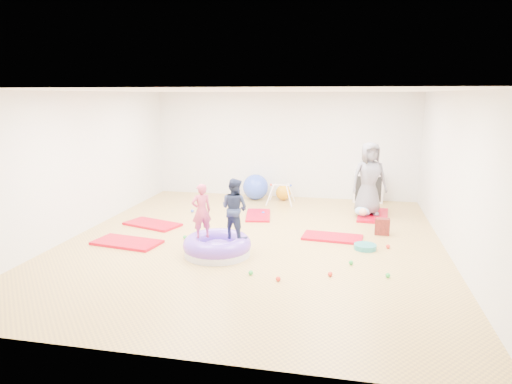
# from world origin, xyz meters

# --- Properties ---
(room) EXTENTS (7.01, 8.01, 2.81)m
(room) POSITION_xyz_m (0.00, 0.00, 1.40)
(room) COLOR gold
(room) RESTS_ON ground
(gym_mat_front_left) EXTENTS (1.33, 0.81, 0.05)m
(gym_mat_front_left) POSITION_xyz_m (-2.28, -0.60, 0.03)
(gym_mat_front_left) COLOR red
(gym_mat_front_left) RESTS_ON ground
(gym_mat_mid_left) EXTENTS (1.31, 0.93, 0.05)m
(gym_mat_mid_left) POSITION_xyz_m (-2.33, 0.64, 0.02)
(gym_mat_mid_left) COLOR red
(gym_mat_mid_left) RESTS_ON ground
(gym_mat_center_back) EXTENTS (0.70, 1.14, 0.04)m
(gym_mat_center_back) POSITION_xyz_m (-0.26, 1.82, 0.02)
(gym_mat_center_back) COLOR red
(gym_mat_center_back) RESTS_ON ground
(gym_mat_right) EXTENTS (1.18, 0.67, 0.05)m
(gym_mat_right) POSITION_xyz_m (1.47, 0.50, 0.02)
(gym_mat_right) COLOR red
(gym_mat_right) RESTS_ON ground
(gym_mat_rear_right) EXTENTS (0.76, 1.35, 0.05)m
(gym_mat_rear_right) POSITION_xyz_m (2.31, 2.35, 0.03)
(gym_mat_rear_right) COLOR red
(gym_mat_rear_right) RESTS_ON ground
(inflatable_cushion) EXTENTS (1.19, 1.19, 0.37)m
(inflatable_cushion) POSITION_xyz_m (-0.46, -0.82, 0.15)
(inflatable_cushion) COLOR silver
(inflatable_cushion) RESTS_ON ground
(child_pink) EXTENTS (0.42, 0.39, 0.96)m
(child_pink) POSITION_xyz_m (-0.73, -0.83, 0.82)
(child_pink) COLOR #CD4264
(child_pink) RESTS_ON inflatable_cushion
(child_navy) EXTENTS (0.62, 0.56, 1.05)m
(child_navy) POSITION_xyz_m (-0.17, -0.72, 0.87)
(child_navy) COLOR navy
(child_navy) RESTS_ON inflatable_cushion
(adult_caregiver) EXTENTS (0.93, 0.75, 1.65)m
(adult_caregiver) POSITION_xyz_m (2.19, 2.32, 0.88)
(adult_caregiver) COLOR slate
(adult_caregiver) RESTS_ON gym_mat_rear_right
(infant) EXTENTS (0.36, 0.37, 0.21)m
(infant) POSITION_xyz_m (2.08, 2.12, 0.16)
(infant) COLOR #9ECBFD
(infant) RESTS_ON gym_mat_rear_right
(ball_pit_balls) EXTENTS (4.42, 3.83, 0.08)m
(ball_pit_balls) POSITION_xyz_m (0.66, -0.34, 0.04)
(ball_pit_balls) COLOR red
(ball_pit_balls) RESTS_ON ground
(exercise_ball_blue) EXTENTS (0.67, 0.67, 0.67)m
(exercise_ball_blue) POSITION_xyz_m (-0.67, 3.48, 0.34)
(exercise_ball_blue) COLOR blue
(exercise_ball_blue) RESTS_ON ground
(exercise_ball_orange) EXTENTS (0.40, 0.40, 0.40)m
(exercise_ball_orange) POSITION_xyz_m (0.06, 3.58, 0.20)
(exercise_ball_orange) COLOR orange
(exercise_ball_orange) RESTS_ON ground
(infant_play_gym) EXTENTS (0.67, 0.64, 0.52)m
(infant_play_gym) POSITION_xyz_m (0.07, 3.06, 0.35)
(infant_play_gym) COLOR white
(infant_play_gym) RESTS_ON ground
(cube_shelf) EXTENTS (0.75, 0.37, 0.75)m
(cube_shelf) POSITION_xyz_m (2.24, 3.79, 0.38)
(cube_shelf) COLOR white
(cube_shelf) RESTS_ON ground
(balance_disc) EXTENTS (0.40, 0.40, 0.09)m
(balance_disc) POSITION_xyz_m (2.08, -0.02, 0.04)
(balance_disc) COLOR teal
(balance_disc) RESTS_ON ground
(backpack) EXTENTS (0.29, 0.18, 0.33)m
(backpack) POSITION_xyz_m (2.43, 0.96, 0.16)
(backpack) COLOR #A1241B
(backpack) RESTS_ON ground
(yellow_toy) EXTENTS (0.22, 0.22, 0.03)m
(yellow_toy) POSITION_xyz_m (-1.86, -0.45, 0.02)
(yellow_toy) COLOR #F0A91B
(yellow_toy) RESTS_ON ground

